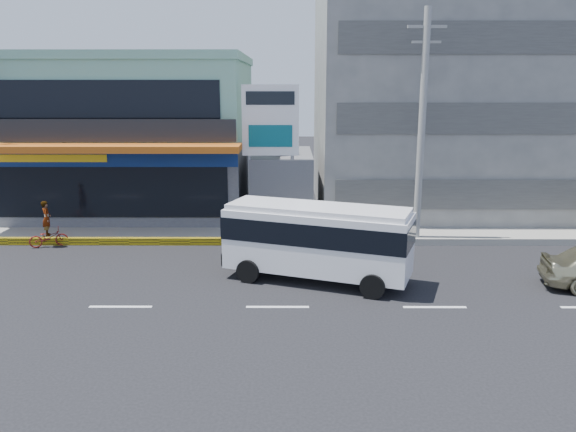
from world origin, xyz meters
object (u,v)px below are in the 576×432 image
object	(u,v)px
satellite_dish	(282,153)
minibus	(317,237)
utility_pole_near	(422,127)
motorcycle_rider	(48,232)
shop_building	(136,139)
concrete_building	(465,83)
billboard	(270,129)

from	to	relation	value
satellite_dish	minibus	xyz separation A→B (m)	(1.37, -8.51, -1.93)
minibus	utility_pole_near	bearing A→B (deg)	46.67
motorcycle_rider	shop_building	bearing A→B (deg)	73.51
concrete_building	motorcycle_rider	distance (m)	22.63
satellite_dish	motorcycle_rider	size ratio (longest dim) A/B	0.74
shop_building	utility_pole_near	bearing A→B (deg)	-25.06
satellite_dish	utility_pole_near	size ratio (longest dim) A/B	0.15
utility_pole_near	motorcycle_rider	world-z (taller)	utility_pole_near
satellite_dish	utility_pole_near	world-z (taller)	utility_pole_near
concrete_building	billboard	distance (m)	12.17
utility_pole_near	minibus	world-z (taller)	utility_pole_near
shop_building	minibus	bearing A→B (deg)	-50.73
motorcycle_rider	billboard	bearing A→B (deg)	14.01
satellite_dish	minibus	bearing A→B (deg)	-80.88
satellite_dish	minibus	size ratio (longest dim) A/B	0.22
minibus	motorcycle_rider	xyz separation A→B (m)	(-11.48, 4.31, -0.97)
shop_building	concrete_building	size ratio (longest dim) A/B	0.77
shop_building	utility_pole_near	world-z (taller)	utility_pole_near
billboard	minibus	bearing A→B (deg)	-74.46
minibus	motorcycle_rider	size ratio (longest dim) A/B	3.39
concrete_building	utility_pole_near	bearing A→B (deg)	-117.76
shop_building	concrete_building	bearing A→B (deg)	3.35
shop_building	billboard	bearing A→B (deg)	-32.32
concrete_building	satellite_dish	distance (m)	11.30
minibus	satellite_dish	bearing A→B (deg)	99.12
minibus	concrete_building	bearing A→B (deg)	55.39
satellite_dish	billboard	size ratio (longest dim) A/B	0.22
shop_building	minibus	size ratio (longest dim) A/B	1.80
shop_building	minibus	xyz separation A→B (m)	(9.37, -11.46, -2.35)
concrete_building	utility_pole_near	size ratio (longest dim) A/B	1.60
satellite_dish	motorcycle_rider	world-z (taller)	satellite_dish
billboard	satellite_dish	bearing A→B (deg)	74.48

